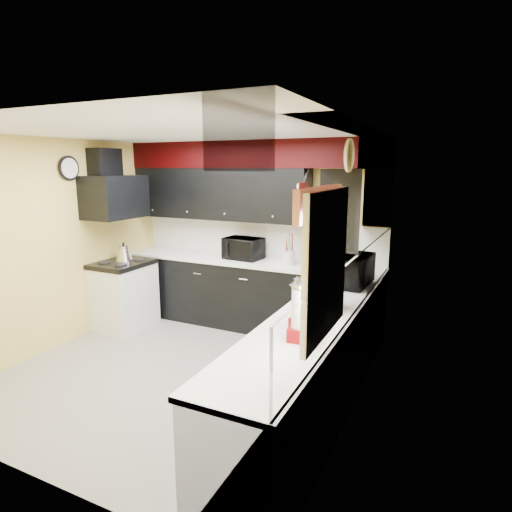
{
  "coord_description": "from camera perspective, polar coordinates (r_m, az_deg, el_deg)",
  "views": [
    {
      "loc": [
        2.53,
        -3.52,
        2.17
      ],
      "look_at": [
        0.54,
        0.66,
        1.2
      ],
      "focal_mm": 30.0,
      "sensor_mm": 36.0,
      "label": 1
    }
  ],
  "objects": [
    {
      "name": "ground",
      "position": [
        4.85,
        -9.44,
        -14.9
      ],
      "size": [
        3.6,
        3.6,
        0.0
      ],
      "primitive_type": "plane",
      "color": "gray",
      "rests_on": "ground"
    },
    {
      "name": "wall_back",
      "position": [
        5.96,
        0.06,
        2.98
      ],
      "size": [
        3.6,
        0.06,
        2.5
      ],
      "primitive_type": "cube",
      "color": "#E0C666",
      "rests_on": "ground"
    },
    {
      "name": "wall_right",
      "position": [
        3.71,
        13.35,
        -2.84
      ],
      "size": [
        0.06,
        3.6,
        2.5
      ],
      "primitive_type": "cube",
      "color": "#E0C666",
      "rests_on": "ground"
    },
    {
      "name": "wall_left",
      "position": [
        5.66,
        -25.03,
        1.37
      ],
      "size": [
        0.06,
        3.6,
        2.5
      ],
      "primitive_type": "cube",
      "color": "#E0C666",
      "rests_on": "ground"
    },
    {
      "name": "ceiling",
      "position": [
        4.35,
        -10.59,
        16.0
      ],
      "size": [
        3.6,
        3.6,
        0.06
      ],
      "primitive_type": "cube",
      "color": "white",
      "rests_on": "wall_back"
    },
    {
      "name": "cab_back",
      "position": [
        5.88,
        -1.2,
        -5.16
      ],
      "size": [
        3.6,
        0.6,
        0.9
      ],
      "primitive_type": "cube",
      "color": "black",
      "rests_on": "ground"
    },
    {
      "name": "cab_right",
      "position": [
        3.8,
        7.15,
        -15.21
      ],
      "size": [
        0.6,
        3.0,
        0.9
      ],
      "primitive_type": "cube",
      "color": "black",
      "rests_on": "ground"
    },
    {
      "name": "counter_back",
      "position": [
        5.76,
        -1.22,
        -0.68
      ],
      "size": [
        3.62,
        0.64,
        0.04
      ],
      "primitive_type": "cube",
      "color": "white",
      "rests_on": "cab_back"
    },
    {
      "name": "counter_right",
      "position": [
        3.61,
        7.35,
        -8.54
      ],
      "size": [
        0.64,
        3.02,
        0.04
      ],
      "primitive_type": "cube",
      "color": "white",
      "rests_on": "cab_right"
    },
    {
      "name": "splash_back",
      "position": [
        5.96,
        0.02,
        2.4
      ],
      "size": [
        3.6,
        0.02,
        0.5
      ],
      "primitive_type": "cube",
      "color": "white",
      "rests_on": "counter_back"
    },
    {
      "name": "splash_right",
      "position": [
        3.73,
        13.15,
        -3.71
      ],
      "size": [
        0.02,
        3.6,
        0.5
      ],
      "primitive_type": "cube",
      "color": "white",
      "rests_on": "counter_right"
    },
    {
      "name": "upper_back",
      "position": [
        5.98,
        -5.04,
        8.26
      ],
      "size": [
        2.6,
        0.35,
        0.7
      ],
      "primitive_type": "cube",
      "color": "black",
      "rests_on": "wall_back"
    },
    {
      "name": "upper_right",
      "position": [
        4.53,
        13.97,
        6.81
      ],
      "size": [
        0.35,
        1.8,
        0.7
      ],
      "primitive_type": "cube",
      "color": "black",
      "rests_on": "wall_right"
    },
    {
      "name": "soffit_back",
      "position": [
        5.73,
        -0.73,
        13.4
      ],
      "size": [
        3.6,
        0.36,
        0.35
      ],
      "primitive_type": "cube",
      "color": "black",
      "rests_on": "wall_back"
    },
    {
      "name": "soffit_right",
      "position": [
        3.47,
        10.56,
        14.21
      ],
      "size": [
        0.36,
        3.24,
        0.35
      ],
      "primitive_type": "cube",
      "color": "black",
      "rests_on": "wall_right"
    },
    {
      "name": "stove",
      "position": [
        6.13,
        -17.15,
        -5.19
      ],
      "size": [
        0.6,
        0.75,
        0.86
      ],
      "primitive_type": "cube",
      "color": "white",
      "rests_on": "ground"
    },
    {
      "name": "cooktop",
      "position": [
        6.01,
        -17.42,
        -1.0
      ],
      "size": [
        0.62,
        0.77,
        0.06
      ],
      "primitive_type": "cube",
      "color": "black",
      "rests_on": "stove"
    },
    {
      "name": "hood",
      "position": [
        5.92,
        -18.31,
        7.48
      ],
      "size": [
        0.5,
        0.78,
        0.55
      ],
      "primitive_type": "cube",
      "color": "black",
      "rests_on": "wall_left"
    },
    {
      "name": "hood_duct",
      "position": [
        6.0,
        -19.5,
        11.48
      ],
      "size": [
        0.24,
        0.4,
        0.4
      ],
      "primitive_type": "cube",
      "color": "black",
      "rests_on": "wall_left"
    },
    {
      "name": "window",
      "position": [
        2.8,
        9.37,
        -1.15
      ],
      "size": [
        0.03,
        0.86,
        0.96
      ],
      "primitive_type": null,
      "color": "white",
      "rests_on": "wall_right"
    },
    {
      "name": "valance",
      "position": [
        2.75,
        8.54,
        7.11
      ],
      "size": [
        0.04,
        0.88,
        0.2
      ],
      "primitive_type": "cube",
      "color": "red",
      "rests_on": "wall_right"
    },
    {
      "name": "pan_top",
      "position": [
        5.35,
        6.96,
        9.95
      ],
      "size": [
        0.03,
        0.22,
        0.4
      ],
      "primitive_type": null,
      "color": "black",
      "rests_on": "upper_back"
    },
    {
      "name": "pan_mid",
      "position": [
        5.25,
        6.43,
        7.18
      ],
      "size": [
        0.03,
        0.28,
        0.46
      ],
      "primitive_type": null,
      "color": "black",
      "rests_on": "upper_back"
    },
    {
      "name": "pan_low",
      "position": [
        5.49,
        7.32,
        7.06
      ],
      "size": [
        0.03,
        0.24,
        0.42
      ],
      "primitive_type": null,
      "color": "black",
      "rests_on": "upper_back"
    },
    {
      "name": "cut_board",
      "position": [
        5.13,
        6.1,
        7.64
      ],
      "size": [
        0.03,
        0.26,
        0.35
      ],
      "primitive_type": "cube",
      "color": "white",
      "rests_on": "upper_back"
    },
    {
      "name": "baskets",
      "position": [
        3.84,
        9.37,
        -3.26
      ],
      "size": [
        0.27,
        0.27,
        0.5
      ],
      "primitive_type": null,
      "color": "brown",
      "rests_on": "upper_right"
    },
    {
      "name": "clock",
      "position": [
        5.72,
        -23.69,
        10.68
      ],
      "size": [
        0.03,
        0.3,
        0.3
      ],
      "primitive_type": null,
      "color": "black",
      "rests_on": "wall_left"
    },
    {
      "name": "deco_plate",
      "position": [
        3.26,
        12.32,
        12.98
      ],
      "size": [
        0.03,
        0.24,
        0.24
      ],
      "primitive_type": null,
      "color": "white",
      "rests_on": "wall_right"
    },
    {
      "name": "toaster_oven",
      "position": [
        5.79,
        -1.73,
        1.03
      ],
      "size": [
        0.53,
        0.45,
        0.29
      ],
      "primitive_type": "imported",
      "rotation": [
        0.0,
        0.0,
        -0.09
      ],
      "color": "black",
      "rests_on": "counter_back"
    },
    {
      "name": "microwave",
      "position": [
        4.62,
        12.41,
        -1.82
      ],
      "size": [
        0.43,
        0.6,
        0.32
      ],
      "primitive_type": "imported",
      "rotation": [
        0.0,
        0.0,
        1.5
      ],
      "color": "black",
      "rests_on": "counter_right"
    },
    {
      "name": "utensil_crock",
      "position": [
        5.47,
        4.44,
        -0.25
      ],
      "size": [
        0.17,
        0.17,
        0.17
      ],
      "primitive_type": "cylinder",
      "rotation": [
        0.0,
        0.0,
        -0.06
      ],
      "color": "silver",
      "rests_on": "counter_back"
    },
    {
      "name": "knife_block",
      "position": [
        5.34,
        9.39,
        -0.39
      ],
      "size": [
        0.14,
        0.17,
        0.22
      ],
      "primitive_type": "cube",
      "rotation": [
        0.0,
        0.0,
        0.33
      ],
      "color": "black",
      "rests_on": "counter_back"
    },
    {
      "name": "kettle",
      "position": [
        6.04,
        -17.2,
        0.36
      ],
      "size": [
        0.27,
        0.27,
        0.2
      ],
      "primitive_type": null,
      "rotation": [
        0.0,
        0.0,
        0.23
      ],
      "color": "#AAABAF",
      "rests_on": "cooktop"
    },
    {
      "name": "dispenser_a",
      "position": [
        3.27,
        6.08,
        -6.76
      ],
      "size": [
        0.18,
        0.18,
        0.38
      ],
      "primitive_type": null,
      "rotation": [
        0.0,
        0.0,
        -0.37
      ],
      "color": "#5D150D",
      "rests_on": "counter_right"
    },
    {
      "name": "dispenser_b",
      "position": [
        3.09,
        5.81,
        -7.7
      ],
      "size": [
        0.16,
        0.16,
        0.4
      ],
      "primitive_type": null,
      "rotation": [
        0.0,
        0.0,
        0.09
      ],
      "color": "#5A0D15",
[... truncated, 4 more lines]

